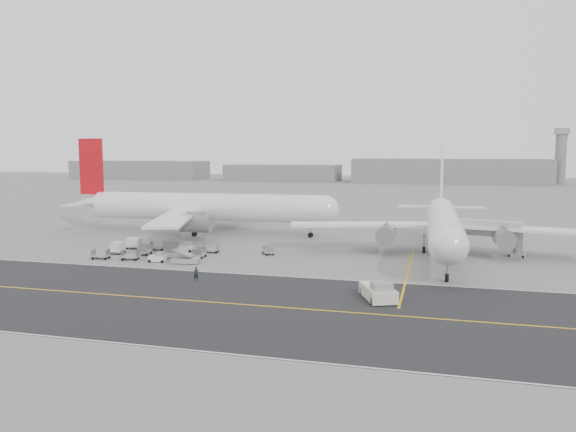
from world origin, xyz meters
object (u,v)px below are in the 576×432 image
(airliner_a, at_px, (202,207))
(ground_crew_a, at_px, (196,274))
(control_tower, at_px, (561,155))
(jet_bridge, at_px, (477,229))
(airliner_b, at_px, (444,223))
(pushback_tug, at_px, (378,292))

(airliner_a, xyz_separation_m, ground_crew_a, (17.39, -41.68, -5.07))
(control_tower, distance_m, jet_bridge, 247.37)
(control_tower, distance_m, airliner_b, 251.15)
(control_tower, xyz_separation_m, ground_crew_a, (-98.47, -272.91, -15.27))
(airliner_b, bearing_deg, jet_bridge, 21.91)
(ground_crew_a, bearing_deg, control_tower, 54.06)
(control_tower, bearing_deg, airliner_b, -104.98)
(control_tower, bearing_deg, ground_crew_a, -109.84)
(jet_bridge, bearing_deg, airliner_b, -139.62)
(airliner_a, relative_size, jet_bridge, 3.70)
(ground_crew_a, bearing_deg, jet_bridge, 23.81)
(airliner_a, distance_m, pushback_tug, 62.91)
(airliner_a, height_order, airliner_b, airliner_a)
(airliner_b, relative_size, jet_bridge, 3.38)
(pushback_tug, xyz_separation_m, ground_crew_a, (-25.80, 3.78, -0.03))
(airliner_b, bearing_deg, airliner_a, 166.62)
(control_tower, distance_m, pushback_tug, 286.48)
(airliner_a, bearing_deg, ground_crew_a, -160.50)
(airliner_a, height_order, pushback_tug, airliner_a)
(airliner_b, relative_size, ground_crew_a, 28.44)
(airliner_a, relative_size, pushback_tug, 7.09)
(airliner_b, bearing_deg, ground_crew_a, -138.80)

